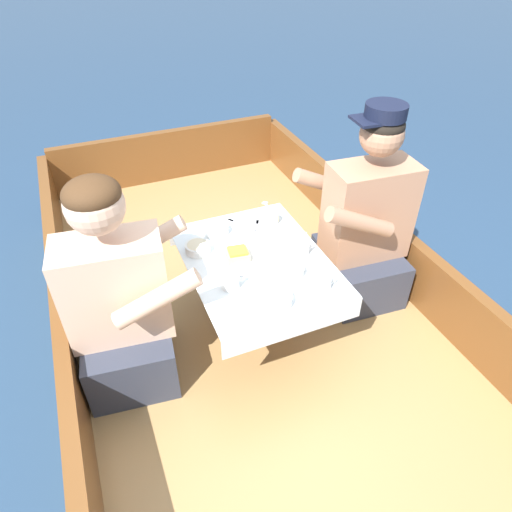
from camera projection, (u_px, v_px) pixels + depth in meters
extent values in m
plane|color=navy|center=(256.00, 359.00, 2.43)|extent=(60.00, 60.00, 0.00)
cube|color=#A87F4C|center=(256.00, 343.00, 2.35)|extent=(1.76, 3.44, 0.26)
cube|color=brown|center=(69.00, 356.00, 1.92)|extent=(0.06, 3.44, 0.32)
cube|color=brown|center=(403.00, 260.00, 2.43)|extent=(0.06, 3.44, 0.32)
cube|color=brown|center=(169.00, 155.00, 3.39)|extent=(1.64, 0.06, 0.37)
cylinder|color=#B2B2B7|center=(256.00, 297.00, 2.15)|extent=(0.07, 0.07, 0.40)
cube|color=#A87F4C|center=(256.00, 262.00, 2.02)|extent=(0.57, 0.75, 0.02)
cube|color=white|center=(256.00, 260.00, 2.01)|extent=(0.60, 0.78, 0.00)
cube|color=white|center=(295.00, 328.00, 1.76)|extent=(0.60, 0.00, 0.10)
cube|color=white|center=(227.00, 224.00, 2.33)|extent=(0.60, 0.00, 0.10)
cube|color=#333847|center=(130.00, 348.00, 1.99)|extent=(0.41, 0.48, 0.26)
cube|color=beige|center=(115.00, 288.00, 1.78)|extent=(0.42, 0.27, 0.44)
sphere|color=beige|center=(94.00, 206.00, 1.55)|extent=(0.21, 0.21, 0.21)
ellipsoid|color=#472D19|center=(91.00, 194.00, 1.52)|extent=(0.20, 0.20, 0.11)
cylinder|color=beige|center=(148.00, 242.00, 1.90)|extent=(0.34, 0.11, 0.21)
cylinder|color=beige|center=(157.00, 299.00, 1.63)|extent=(0.34, 0.11, 0.21)
cube|color=#333847|center=(358.00, 271.00, 2.41)|extent=(0.39, 0.47, 0.26)
cube|color=tan|center=(368.00, 211.00, 2.18)|extent=(0.42, 0.25, 0.48)
sphere|color=tan|center=(382.00, 135.00, 1.95)|extent=(0.19, 0.19, 0.19)
ellipsoid|color=black|center=(384.00, 125.00, 1.92)|extent=(0.18, 0.18, 0.11)
cylinder|color=tan|center=(360.00, 222.00, 1.96)|extent=(0.34, 0.10, 0.21)
cylinder|color=tan|center=(325.00, 183.00, 2.23)|extent=(0.34, 0.10, 0.21)
cylinder|color=black|center=(386.00, 111.00, 1.88)|extent=(0.18, 0.18, 0.06)
cube|color=black|center=(366.00, 120.00, 1.88)|extent=(0.11, 0.14, 0.01)
cylinder|color=white|center=(238.00, 259.00, 2.00)|extent=(0.18, 0.18, 0.01)
cylinder|color=white|center=(265.00, 241.00, 2.11)|extent=(0.16, 0.16, 0.01)
cube|color=#E0BC7F|center=(238.00, 255.00, 1.99)|extent=(0.11, 0.10, 0.04)
cube|color=gold|center=(237.00, 251.00, 1.98)|extent=(0.09, 0.08, 0.01)
cylinder|color=white|center=(216.00, 229.00, 2.16)|extent=(0.12, 0.12, 0.04)
cylinder|color=beige|center=(216.00, 228.00, 2.16)|extent=(0.10, 0.10, 0.02)
cylinder|color=white|center=(289.00, 271.00, 1.92)|extent=(0.12, 0.12, 0.04)
cylinder|color=beige|center=(289.00, 269.00, 1.91)|extent=(0.10, 0.10, 0.02)
cylinder|color=white|center=(198.00, 248.00, 2.04)|extent=(0.11, 0.11, 0.04)
cylinder|color=beige|center=(198.00, 246.00, 2.04)|extent=(0.09, 0.09, 0.02)
cylinder|color=white|center=(274.00, 299.00, 1.78)|extent=(0.15, 0.15, 0.04)
cylinder|color=beige|center=(274.00, 298.00, 1.77)|extent=(0.12, 0.12, 0.02)
cylinder|color=white|center=(301.00, 248.00, 2.03)|extent=(0.07, 0.07, 0.06)
torus|color=white|center=(310.00, 245.00, 2.04)|extent=(0.04, 0.01, 0.04)
cylinder|color=#3D2314|center=(302.00, 245.00, 2.02)|extent=(0.06, 0.06, 0.01)
cylinder|color=white|center=(323.00, 283.00, 1.85)|extent=(0.06, 0.06, 0.05)
torus|color=white|center=(332.00, 280.00, 1.86)|extent=(0.04, 0.01, 0.04)
cylinder|color=#3D2314|center=(324.00, 280.00, 1.84)|extent=(0.05, 0.05, 0.01)
cylinder|color=white|center=(230.00, 281.00, 1.85)|extent=(0.07, 0.07, 0.07)
torus|color=white|center=(241.00, 277.00, 1.86)|extent=(0.04, 0.01, 0.04)
cylinder|color=#3D2314|center=(230.00, 277.00, 1.83)|extent=(0.06, 0.06, 0.01)
cylinder|color=silver|center=(272.00, 218.00, 2.23)|extent=(0.06, 0.06, 0.05)
cylinder|color=beige|center=(272.00, 218.00, 2.23)|extent=(0.07, 0.07, 0.03)
cube|color=silver|center=(270.00, 210.00, 2.33)|extent=(0.02, 0.17, 0.00)
ellipsoid|color=silver|center=(265.00, 203.00, 2.38)|extent=(0.04, 0.02, 0.01)
cube|color=silver|center=(242.00, 225.00, 2.22)|extent=(0.10, 0.15, 0.00)
cube|color=silver|center=(231.00, 220.00, 2.25)|extent=(0.04, 0.04, 0.00)
cube|color=silver|center=(296.00, 241.00, 2.12)|extent=(0.16, 0.09, 0.00)
cube|color=silver|center=(253.00, 275.00, 1.92)|extent=(0.16, 0.07, 0.00)
ellipsoid|color=silver|center=(236.00, 275.00, 1.92)|extent=(0.04, 0.02, 0.01)
cube|color=silver|center=(256.00, 230.00, 2.19)|extent=(0.09, 0.16, 0.00)
cube|color=silver|center=(257.00, 222.00, 2.24)|extent=(0.03, 0.04, 0.00)
cube|color=silver|center=(242.00, 236.00, 2.15)|extent=(0.17, 0.02, 0.00)
ellipsoid|color=silver|center=(228.00, 239.00, 2.13)|extent=(0.04, 0.02, 0.01)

